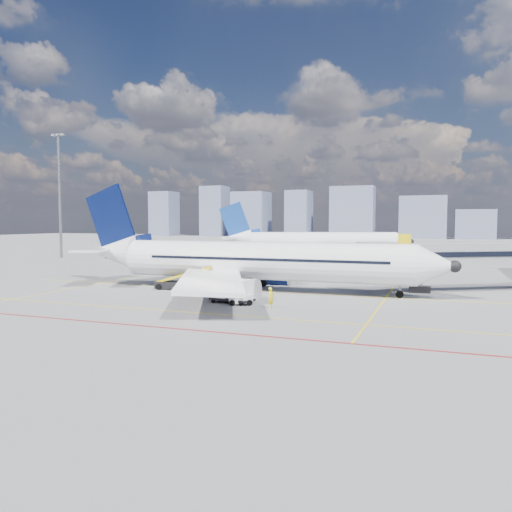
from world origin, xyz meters
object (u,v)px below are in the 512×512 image
at_px(second_aircraft, 315,242).
at_px(baggage_tug, 240,297).
at_px(ramp_worker, 271,298).
at_px(main_aircraft, 247,261).
at_px(cargo_dolly, 232,290).
at_px(belt_loader, 178,283).

height_order(second_aircraft, baggage_tug, second_aircraft).
relative_size(second_aircraft, ramp_worker, 21.62).
bearing_deg(main_aircraft, cargo_dolly, -77.74).
height_order(baggage_tug, belt_loader, belt_loader).
bearing_deg(second_aircraft, ramp_worker, -99.01).
distance_m(second_aircraft, baggage_tug, 62.37).
xyz_separation_m(second_aircraft, belt_loader, (-2.10, -54.78, -2.51)).
relative_size(main_aircraft, ramp_worker, 23.28).
height_order(second_aircraft, ramp_worker, second_aircraft).
bearing_deg(main_aircraft, baggage_tug, -72.60).
bearing_deg(baggage_tug, ramp_worker, -35.48).
distance_m(main_aircraft, baggage_tug, 9.84).
bearing_deg(baggage_tug, second_aircraft, 75.72).
bearing_deg(main_aircraft, belt_loader, -164.69).
bearing_deg(second_aircraft, cargo_dolly, -102.69).
bearing_deg(ramp_worker, belt_loader, 79.53).
relative_size(main_aircraft, cargo_dolly, 9.75).
bearing_deg(ramp_worker, cargo_dolly, 91.55).
bearing_deg(baggage_tug, belt_loader, 123.89).
distance_m(baggage_tug, cargo_dolly, 1.27).
distance_m(main_aircraft, cargo_dolly, 8.91).
bearing_deg(belt_loader, second_aircraft, 80.50).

